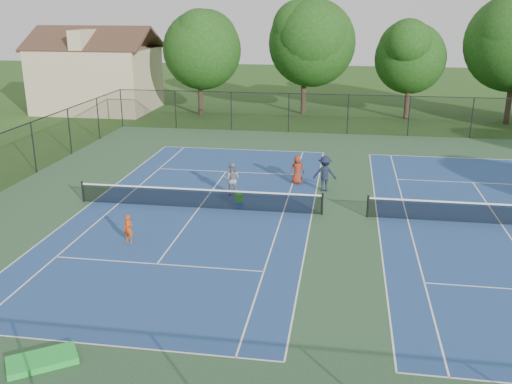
% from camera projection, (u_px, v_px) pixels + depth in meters
% --- Properties ---
extents(ground, '(140.00, 140.00, 0.00)m').
position_uv_depth(ground, '(344.00, 216.00, 26.66)').
color(ground, '#234716').
rests_on(ground, ground).
extents(court_pad, '(36.00, 36.00, 0.01)m').
position_uv_depth(court_pad, '(344.00, 216.00, 26.66)').
color(court_pad, '#28482A').
rests_on(court_pad, ground).
extents(tennis_court_left, '(12.00, 23.83, 1.07)m').
position_uv_depth(tennis_court_left, '(199.00, 206.00, 27.67)').
color(tennis_court_left, navy).
rests_on(tennis_court_left, ground).
extents(tennis_court_right, '(12.00, 23.83, 1.07)m').
position_uv_depth(tennis_court_right, '(502.00, 223.00, 25.59)').
color(tennis_court_right, navy).
rests_on(tennis_court_right, ground).
extents(perimeter_fence, '(36.08, 36.08, 3.02)m').
position_uv_depth(perimeter_fence, '(346.00, 183.00, 26.16)').
color(perimeter_fence, black).
rests_on(perimeter_fence, ground).
extents(tree_back_a, '(6.80, 6.80, 9.15)m').
position_uv_depth(tree_back_a, '(199.00, 46.00, 49.23)').
color(tree_back_a, '#2D2116').
rests_on(tree_back_a, ground).
extents(tree_back_b, '(7.60, 7.60, 10.03)m').
position_uv_depth(tree_back_b, '(305.00, 39.00, 49.59)').
color(tree_back_b, '#2D2116').
rests_on(tree_back_b, ground).
extents(tree_back_c, '(6.00, 6.00, 8.40)m').
position_uv_depth(tree_back_c, '(411.00, 54.00, 47.66)').
color(tree_back_c, '#2D2116').
rests_on(tree_back_c, ground).
extents(clapboard_house, '(10.80, 8.10, 7.65)m').
position_uv_depth(clapboard_house, '(97.00, 77.00, 52.57)').
color(clapboard_house, tan).
rests_on(clapboard_house, ground).
extents(child_player, '(0.50, 0.40, 1.21)m').
position_uv_depth(child_player, '(128.00, 229.00, 23.52)').
color(child_player, '#CD400D').
rests_on(child_player, ground).
extents(instructor, '(0.87, 0.69, 1.76)m').
position_uv_depth(instructor, '(232.00, 179.00, 29.26)').
color(instructor, gray).
rests_on(instructor, ground).
extents(bystander_b, '(1.24, 0.72, 1.90)m').
position_uv_depth(bystander_b, '(325.00, 174.00, 30.00)').
color(bystander_b, '#171D32').
rests_on(bystander_b, ground).
extents(bystander_c, '(0.81, 0.56, 1.59)m').
position_uv_depth(bystander_c, '(297.00, 170.00, 31.27)').
color(bystander_c, maroon).
rests_on(bystander_c, ground).
extents(ball_crate, '(0.37, 0.30, 0.30)m').
position_uv_depth(ball_crate, '(239.00, 205.00, 27.75)').
color(ball_crate, '#164599').
rests_on(ball_crate, ground).
extents(ball_hopper, '(0.36, 0.29, 0.40)m').
position_uv_depth(ball_hopper, '(239.00, 198.00, 27.64)').
color(ball_hopper, '#249B1B').
rests_on(ball_hopper, ball_crate).
extents(green_tarp, '(2.05, 1.83, 0.19)m').
position_uv_depth(green_tarp, '(42.00, 360.00, 15.67)').
color(green_tarp, green).
rests_on(green_tarp, ground).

